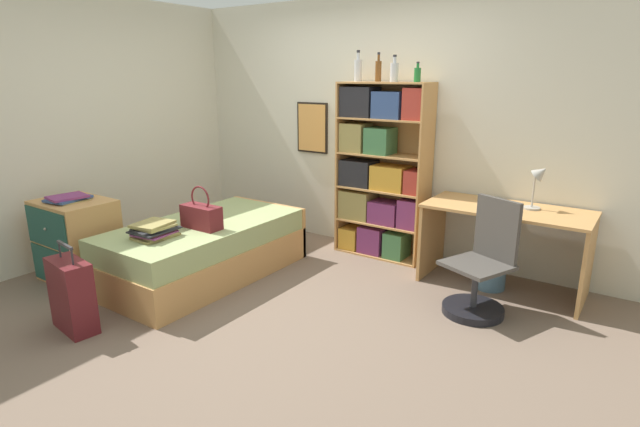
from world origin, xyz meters
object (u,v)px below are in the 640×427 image
(handbag, at_px, (201,216))
(desk_lamp, at_px, (539,179))
(dresser, at_px, (77,240))
(desk, at_px, (505,231))
(magazine_pile_on_dresser, at_px, (68,198))
(bottle_brown, at_px, (378,70))
(desk_chair, at_px, (480,278))
(bottle_green, at_px, (358,70))
(waste_bin, at_px, (490,276))
(suitcase, at_px, (72,295))
(bed, at_px, (206,249))
(bookcase, at_px, (379,173))
(bottle_blue, at_px, (417,74))
(bottle_clear, at_px, (394,72))
(book_stack_on_bed, at_px, (154,230))

(handbag, xyz_separation_m, desk_lamp, (2.44, 1.50, 0.36))
(dresser, xyz_separation_m, desk, (3.26, 2.00, 0.15))
(desk, bearing_deg, magazine_pile_on_dresser, -148.32)
(bottle_brown, distance_m, desk_chair, 2.22)
(magazine_pile_on_dresser, height_order, desk_lamp, desk_lamp)
(bottle_green, height_order, desk, bottle_green)
(waste_bin, bearing_deg, suitcase, -132.73)
(bottle_green, height_order, bottle_brown, bottle_green)
(bed, height_order, bookcase, bookcase)
(waste_bin, bearing_deg, bottle_blue, 168.09)
(desk_lamp, bearing_deg, desk_chair, -108.32)
(bottle_clear, xyz_separation_m, desk_chair, (1.16, -0.70, -1.57))
(desk_lamp, distance_m, desk_chair, 0.99)
(dresser, bearing_deg, bottle_clear, 45.38)
(bed, distance_m, suitcase, 1.28)
(bottle_blue, relative_size, desk, 0.13)
(suitcase, bearing_deg, book_stack_on_bed, 88.21)
(magazine_pile_on_dresser, bearing_deg, bed, 38.77)
(bottle_green, bearing_deg, desk_lamp, -2.74)
(bottle_green, xyz_separation_m, desk, (1.60, -0.17, -1.35))
(book_stack_on_bed, height_order, desk, desk)
(book_stack_on_bed, bearing_deg, bottle_brown, 63.70)
(bookcase, relative_size, bottle_brown, 6.42)
(suitcase, xyz_separation_m, bottle_green, (0.78, 2.73, 1.60))
(desk, relative_size, desk_chair, 1.49)
(bottle_blue, bearing_deg, bottle_clear, -178.48)
(bed, height_order, desk, desk)
(handbag, bearing_deg, desk_chair, 20.46)
(suitcase, xyz_separation_m, desk_chair, (2.37, 1.98, 0.01))
(bed, xyz_separation_m, book_stack_on_bed, (-0.00, -0.54, 0.33))
(desk, bearing_deg, bottle_blue, 172.74)
(bookcase, bearing_deg, suitcase, -111.50)
(dresser, height_order, magazine_pile_on_dresser, magazine_pile_on_dresser)
(desk_chair, bearing_deg, bottle_clear, 148.90)
(bottle_brown, relative_size, desk, 0.20)
(bottle_brown, relative_size, desk_chair, 0.30)
(waste_bin, bearing_deg, bed, -151.91)
(handbag, distance_m, suitcase, 1.21)
(suitcase, bearing_deg, bookcase, 68.50)
(bookcase, bearing_deg, bottle_blue, -3.39)
(book_stack_on_bed, distance_m, desk_lamp, 3.22)
(bottle_clear, xyz_separation_m, bottle_blue, (0.23, 0.01, -0.03))
(bottle_blue, distance_m, desk, 1.62)
(book_stack_on_bed, distance_m, bottle_blue, 2.71)
(dresser, bearing_deg, bottle_green, 52.54)
(bottle_clear, bearing_deg, bookcase, 168.55)
(bottle_blue, distance_m, desk_chair, 1.94)
(dresser, relative_size, magazine_pile_on_dresser, 2.00)
(desk, distance_m, waste_bin, 0.42)
(bookcase, bearing_deg, book_stack_on_bed, -117.96)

